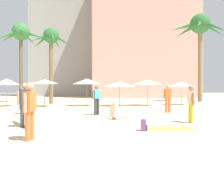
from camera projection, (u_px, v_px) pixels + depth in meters
ground at (100, 142)px, 6.77m from camera, size 120.00×120.00×0.00m
hotel_pink at (141, 39)px, 40.43m from camera, size 16.71×11.16×19.89m
hotel_tower_gray at (67, 8)px, 45.59m from camera, size 12.69×8.64×33.95m
palm_tree_far_left at (200, 30)px, 26.28m from camera, size 6.72×6.13×9.79m
palm_tree_left at (51, 43)px, 22.92m from camera, size 4.19×4.36×7.37m
palm_tree_center at (21, 36)px, 24.88m from camera, size 5.57×5.67×8.37m
cafe_umbrella_0 at (7, 82)px, 19.64m from camera, size 2.12×2.12×2.33m
cafe_umbrella_1 at (147, 82)px, 20.44m from camera, size 2.65×2.65×2.25m
cafe_umbrella_2 at (87, 81)px, 20.16m from camera, size 2.46×2.46×2.34m
cafe_umbrella_3 at (45, 82)px, 19.35m from camera, size 2.36×2.36×2.24m
cafe_umbrella_4 at (182, 84)px, 21.59m from camera, size 2.37×2.37×2.10m
cafe_umbrella_5 at (120, 84)px, 20.15m from camera, size 2.74×2.74×2.11m
beach_towel at (170, 128)px, 9.04m from camera, size 1.85×1.11×0.01m
backpack at (144, 125)px, 8.59m from camera, size 0.30×0.34×0.42m
person_mid_center at (26, 103)px, 9.49m from camera, size 1.67×2.74×1.77m
person_far_left at (117, 112)px, 11.76m from camera, size 1.02×0.81×0.96m
person_mid_right at (97, 99)px, 13.55m from camera, size 0.55×0.43×1.72m
person_near_left at (191, 102)px, 10.51m from camera, size 0.26×0.61×1.67m
person_far_right at (30, 109)px, 7.03m from camera, size 0.33×0.60×1.72m
person_near_right at (168, 97)px, 14.86m from camera, size 0.60×0.25×1.76m
person_mid_left at (22, 98)px, 14.20m from camera, size 0.24×0.60×1.69m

